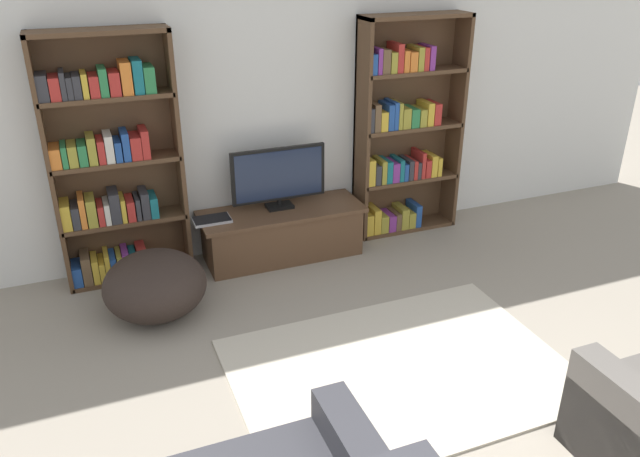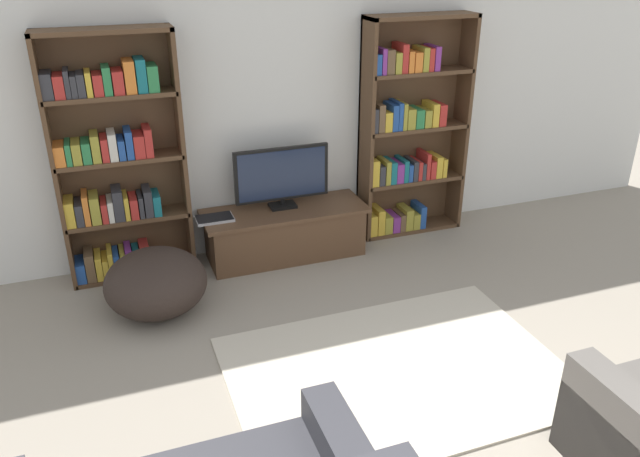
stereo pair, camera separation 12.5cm
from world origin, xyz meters
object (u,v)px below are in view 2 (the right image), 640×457
(bookshelf_left, at_px, (115,164))
(bookshelf_right, at_px, (407,134))
(tv_stand, at_px, (285,232))
(laptop, at_px, (214,219))
(beanbag_ottoman, at_px, (156,283))
(television, at_px, (282,176))

(bookshelf_left, xyz_separation_m, bookshelf_right, (2.69, 0.00, -0.02))
(tv_stand, xyz_separation_m, laptop, (-0.64, -0.01, 0.24))
(bookshelf_right, bearing_deg, laptop, -174.86)
(laptop, bearing_deg, tv_stand, 1.31)
(laptop, height_order, beanbag_ottoman, beanbag_ottoman)
(bookshelf_left, xyz_separation_m, television, (1.40, -0.10, -0.25))
(tv_stand, distance_m, television, 0.54)
(bookshelf_left, relative_size, bookshelf_right, 1.00)
(bookshelf_right, xyz_separation_m, television, (-1.30, -0.11, -0.23))
(bookshelf_right, relative_size, television, 2.41)
(bookshelf_left, bearing_deg, beanbag_ottoman, -77.74)
(tv_stand, xyz_separation_m, television, (-0.00, 0.05, 0.53))
(bookshelf_left, xyz_separation_m, laptop, (0.75, -0.17, -0.54))
(bookshelf_left, xyz_separation_m, beanbag_ottoman, (0.16, -0.74, -0.76))
(tv_stand, bearing_deg, laptop, -178.69)
(bookshelf_right, relative_size, laptop, 6.41)
(bookshelf_right, xyz_separation_m, laptop, (-1.94, -0.17, -0.52))
(laptop, distance_m, beanbag_ottoman, 0.85)
(laptop, relative_size, beanbag_ottoman, 0.41)
(television, height_order, laptop, television)
(laptop, xyz_separation_m, beanbag_ottoman, (-0.59, -0.57, -0.22))
(tv_stand, relative_size, beanbag_ottoman, 1.89)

